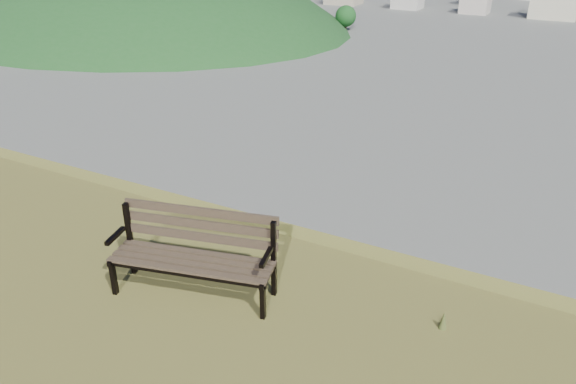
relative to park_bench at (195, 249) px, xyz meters
The scene contains 2 objects.
park_bench is the anchor object (origin of this frame).
green_wooded_hill 172.74m from the park_bench, 133.48° to the left, with size 150.97×120.77×75.48m.
Camera 1 is at (3.10, -1.13, 28.43)m, focal length 35.00 mm.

